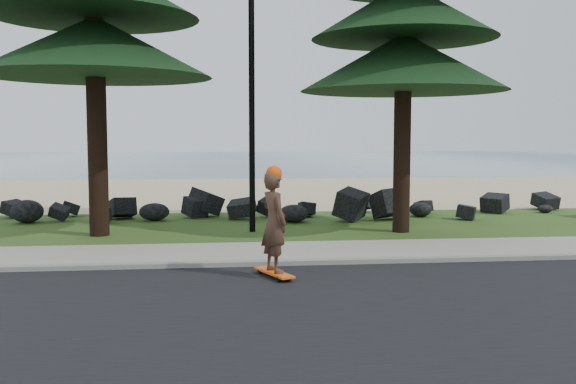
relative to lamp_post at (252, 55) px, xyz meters
name	(u,v)px	position (x,y,z in m)	size (l,w,h in m)	color
ground	(261,257)	(0.00, -3.20, -4.13)	(160.00, 160.00, 0.00)	#2A4C17
road	(287,327)	(0.00, -7.70, -4.12)	(160.00, 7.00, 0.02)	black
kerb	(265,264)	(0.00, -4.10, -4.08)	(160.00, 0.20, 0.10)	gray
sidewalk	(261,253)	(0.00, -3.00, -4.09)	(160.00, 2.00, 0.08)	gray
beach_sand	(238,191)	(0.00, 11.30, -4.13)	(160.00, 15.00, 0.01)	#D2BB8C
ocean	(226,159)	(0.00, 47.80, -4.13)	(160.00, 58.00, 0.01)	#345865
seawall_boulders	(248,219)	(0.00, 2.40, -4.13)	(60.00, 2.40, 1.10)	black
lamp_post	(252,55)	(0.00, 0.00, 0.00)	(0.25, 0.14, 8.14)	black
skateboarder	(274,223)	(0.08, -5.06, -3.24)	(0.60, 0.97, 1.78)	#F45D0E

